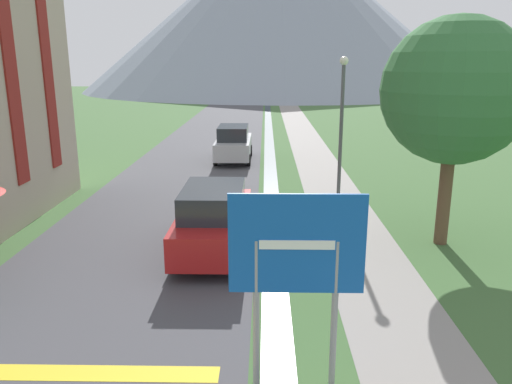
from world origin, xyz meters
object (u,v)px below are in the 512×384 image
(road_sign, at_px, (296,261))
(streetlamp, at_px, (341,122))
(parked_car_near, at_px, (214,219))
(tree_by_path, at_px, (455,91))
(parked_car_far, at_px, (234,143))

(road_sign, relative_size, streetlamp, 0.61)
(road_sign, distance_m, parked_car_near, 6.16)
(parked_car_near, xyz_separation_m, tree_by_path, (6.33, 0.73, 3.32))
(streetlamp, xyz_separation_m, tree_by_path, (2.49, -2.98, 1.17))
(road_sign, relative_size, parked_car_far, 0.73)
(streetlamp, height_order, tree_by_path, tree_by_path)
(parked_car_far, height_order, tree_by_path, tree_by_path)
(parked_car_far, relative_size, streetlamp, 0.84)
(road_sign, relative_size, parked_car_near, 0.69)
(road_sign, distance_m, streetlamp, 9.72)
(road_sign, bearing_deg, parked_car_near, 107.67)
(parked_car_near, height_order, tree_by_path, tree_by_path)
(tree_by_path, bearing_deg, road_sign, -124.75)
(road_sign, distance_m, parked_car_far, 18.59)
(road_sign, distance_m, tree_by_path, 8.17)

